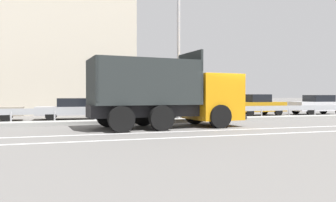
{
  "coord_description": "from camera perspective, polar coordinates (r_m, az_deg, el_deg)",
  "views": [
    {
      "loc": [
        -6.84,
        -14.15,
        1.44
      ],
      "look_at": [
        -1.91,
        1.39,
        1.17
      ],
      "focal_mm": 35.0,
      "sensor_mm": 36.0,
      "label": 1
    }
  ],
  "objects": [
    {
      "name": "lane_strip_0",
      "position": [
        13.15,
        1.9,
        -5.34
      ],
      "size": [
        65.59,
        0.16,
        0.01
      ],
      "primitive_type": "cube",
      "color": "silver",
      "rests_on": "ground_plane"
    },
    {
      "name": "street_lamp_1",
      "position": [
        18.42,
        2.03,
        14.75
      ],
      "size": [
        0.72,
        2.08,
        10.72
      ],
      "color": "#ADADB2",
      "rests_on": "ground_plane"
    },
    {
      "name": "parked_car_6",
      "position": [
        27.32,
        24.6,
        -0.6
      ],
      "size": [
        4.13,
        2.08,
        1.48
      ],
      "rotation": [
        0.0,
        0.0,
        1.51
      ],
      "color": "silver",
      "rests_on": "ground_plane"
    },
    {
      "name": "ground_plane",
      "position": [
        15.79,
        8.19,
        -4.31
      ],
      "size": [
        320.0,
        320.0,
        0.0
      ],
      "primitive_type": "plane",
      "color": "#605E5B"
    },
    {
      "name": "parked_car_3",
      "position": [
        20.6,
        -15.7,
        -1.26
      ],
      "size": [
        4.7,
        2.02,
        1.29
      ],
      "rotation": [
        0.0,
        0.0,
        -1.59
      ],
      "color": "#A3A3A8",
      "rests_on": "ground_plane"
    },
    {
      "name": "median_island",
      "position": [
        18.34,
        4.36,
        -3.29
      ],
      "size": [
        36.07,
        1.1,
        0.18
      ],
      "primitive_type": "cube",
      "color": "gray",
      "rests_on": "ground_plane"
    },
    {
      "name": "church_tower",
      "position": [
        42.24,
        -10.61,
        6.09
      ],
      "size": [
        3.6,
        3.6,
        11.65
      ],
      "color": "silver",
      "rests_on": "ground_plane"
    },
    {
      "name": "parked_car_4",
      "position": [
        21.41,
        0.72,
        -1.1
      ],
      "size": [
        4.98,
        1.97,
        1.31
      ],
      "rotation": [
        0.0,
        0.0,
        -1.52
      ],
      "color": "navy",
      "rests_on": "ground_plane"
    },
    {
      "name": "parked_car_5",
      "position": [
        24.51,
        15.25,
        -0.68
      ],
      "size": [
        4.06,
        1.99,
        1.53
      ],
      "rotation": [
        0.0,
        0.0,
        -1.5
      ],
      "color": "#B27A14",
      "rests_on": "ground_plane"
    },
    {
      "name": "median_road_sign",
      "position": [
        18.5,
        5.91,
        0.39
      ],
      "size": [
        0.85,
        0.16,
        2.31
      ],
      "color": "white",
      "rests_on": "ground_plane"
    },
    {
      "name": "median_guardrail",
      "position": [
        19.46,
        3.01,
        -1.62
      ],
      "size": [
        65.59,
        0.09,
        0.78
      ],
      "color": "#9EA0A5",
      "rests_on": "ground_plane"
    },
    {
      "name": "lane_strip_1",
      "position": [
        11.53,
        4.81,
        -6.24
      ],
      "size": [
        65.59,
        0.16,
        0.01
      ],
      "primitive_type": "cube",
      "color": "silver",
      "rests_on": "ground_plane"
    },
    {
      "name": "dump_truck",
      "position": [
        15.14,
        2.74,
        0.29
      ],
      "size": [
        7.14,
        3.23,
        3.45
      ],
      "rotation": [
        0.0,
        0.0,
        -1.48
      ],
      "color": "orange",
      "rests_on": "ground_plane"
    }
  ]
}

